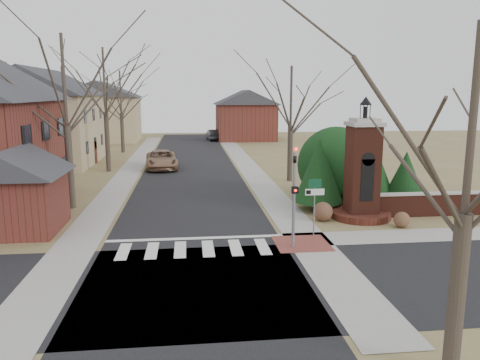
{
  "coord_description": "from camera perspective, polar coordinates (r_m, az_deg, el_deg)",
  "views": [
    {
      "loc": [
        -0.16,
        -18.59,
        6.68
      ],
      "look_at": [
        2.57,
        6.0,
        2.03
      ],
      "focal_mm": 35.0,
      "sensor_mm": 36.0,
      "label": 1
    }
  ],
  "objects": [
    {
      "name": "cross_street",
      "position": [
        16.96,
        -5.42,
        -12.57
      ],
      "size": [
        120.0,
        8.0,
        0.01
      ],
      "primitive_type": "cube",
      "color": "black",
      "rests_on": "ground"
    },
    {
      "name": "evergreen_mid",
      "position": [
        29.12,
        15.22,
        2.22
      ],
      "size": [
        3.4,
        3.4,
        4.7
      ],
      "color": "#473D33",
      "rests_on": "ground"
    },
    {
      "name": "stop_bar",
      "position": [
        21.93,
        -5.66,
        -7.11
      ],
      "size": [
        8.0,
        0.35,
        0.02
      ],
      "primitive_type": "cube",
      "color": "silver",
      "rests_on": "ground"
    },
    {
      "name": "curb_apron",
      "position": [
        21.28,
        7.54,
        -7.7
      ],
      "size": [
        2.4,
        2.4,
        0.02
      ],
      "primitive_type": "cube",
      "color": "brown",
      "rests_on": "ground"
    },
    {
      "name": "evergreen_far",
      "position": [
        29.12,
        19.53,
        0.58
      ],
      "size": [
        2.4,
        2.4,
        3.3
      ],
      "color": "#473D33",
      "rests_on": "ground"
    },
    {
      "name": "bare_tree_1",
      "position": [
        41.18,
        -16.26,
        12.12
      ],
      "size": [
        8.4,
        8.4,
        11.64
      ],
      "color": "#473D33",
      "rests_on": "ground"
    },
    {
      "name": "bare_tree_0",
      "position": [
        28.44,
        -20.72,
        12.03
      ],
      "size": [
        8.05,
        8.05,
        11.15
      ],
      "color": "#473D33",
      "rests_on": "ground"
    },
    {
      "name": "distant_car",
      "position": [
        66.53,
        -3.25,
        5.53
      ],
      "size": [
        2.04,
        4.72,
        1.51
      ],
      "primitive_type": "imported",
      "rotation": [
        0.0,
        0.0,
        3.24
      ],
      "color": "#2F3136",
      "rests_on": "ground"
    },
    {
      "name": "dry_shrub_left",
      "position": [
        24.98,
        10.07,
        -3.81
      ],
      "size": [
        1.02,
        1.02,
        1.02
      ],
      "primitive_type": "sphere",
      "color": "brown",
      "rests_on": "ground"
    },
    {
      "name": "sign_post",
      "position": [
        21.88,
        9.07,
        -1.97
      ],
      "size": [
        0.9,
        0.07,
        2.75
      ],
      "color": "slate",
      "rests_on": "ground"
    },
    {
      "name": "house_distant_right",
      "position": [
        67.15,
        0.66,
        8.06
      ],
      "size": [
        8.8,
        8.8,
        7.3
      ],
      "color": "maroon",
      "rests_on": "ground"
    },
    {
      "name": "crosswalk_zone",
      "position": [
        20.51,
        -5.61,
        -8.38
      ],
      "size": [
        8.0,
        2.2,
        0.02
      ],
      "primitive_type": "cube",
      "color": "silver",
      "rests_on": "ground"
    },
    {
      "name": "sidewalk_left",
      "position": [
        41.44,
        -13.23,
        1.11
      ],
      "size": [
        2.0,
        60.0,
        0.02
      ],
      "primitive_type": "cube",
      "color": "gray",
      "rests_on": "ground"
    },
    {
      "name": "brick_garden_wall",
      "position": [
        27.91,
        23.18,
        -2.67
      ],
      "size": [
        7.5,
        0.5,
        1.3
      ],
      "color": "#4F2217",
      "rests_on": "ground"
    },
    {
      "name": "sidewalk_right_main",
      "position": [
        41.48,
        1.18,
        1.4
      ],
      "size": [
        2.0,
        60.0,
        0.02
      ],
      "primitive_type": "cube",
      "color": "gray",
      "rests_on": "ground"
    },
    {
      "name": "house_distant_left",
      "position": [
        67.68,
        -16.58,
        8.16
      ],
      "size": [
        10.8,
        8.8,
        8.53
      ],
      "color": "tan",
      "rests_on": "ground"
    },
    {
      "name": "house_stucco_left",
      "position": [
        47.55,
        -22.82,
        7.32
      ],
      "size": [
        9.8,
        12.8,
        9.28
      ],
      "color": "tan",
      "rests_on": "ground"
    },
    {
      "name": "bare_tree_4",
      "position": [
        11.4,
        26.63,
        7.91
      ],
      "size": [
        6.65,
        6.65,
        9.21
      ],
      "color": "#473D33",
      "rests_on": "ground"
    },
    {
      "name": "dry_shrub_right",
      "position": [
        24.84,
        19.12,
        -4.6
      ],
      "size": [
        0.8,
        0.8,
        0.8
      ],
      "primitive_type": "sphere",
      "color": "brown",
      "rests_on": "ground"
    },
    {
      "name": "pickup_truck",
      "position": [
        42.01,
        -9.54,
        2.47
      ],
      "size": [
        3.12,
        5.99,
        1.61
      ],
      "primitive_type": "imported",
      "rotation": [
        0.0,
        0.0,
        0.08
      ],
      "color": "#977052",
      "rests_on": "ground"
    },
    {
      "name": "bare_tree_2",
      "position": [
        54.09,
        -14.38,
        10.69
      ],
      "size": [
        7.35,
        7.35,
        10.19
      ],
      "color": "#473D33",
      "rests_on": "ground"
    },
    {
      "name": "evergreen_mass",
      "position": [
        29.85,
        11.61,
        2.19
      ],
      "size": [
        4.8,
        4.8,
        4.8
      ],
      "primitive_type": "sphere",
      "color": "black",
      "rests_on": "ground"
    },
    {
      "name": "evergreen_near",
      "position": [
        26.98,
        9.58,
        1.16
      ],
      "size": [
        2.8,
        2.8,
        4.1
      ],
      "color": "#473D33",
      "rests_on": "ground"
    },
    {
      "name": "garage_left",
      "position": [
        24.94,
        -25.79,
        -0.68
      ],
      "size": [
        4.8,
        4.8,
        4.29
      ],
      "color": "maroon",
      "rests_on": "ground"
    },
    {
      "name": "main_street",
      "position": [
        41.13,
        -6.03,
        1.26
      ],
      "size": [
        8.0,
        70.0,
        0.01
      ],
      "primitive_type": "cube",
      "color": "black",
      "rests_on": "ground"
    },
    {
      "name": "bare_tree_3",
      "position": [
        35.43,
        6.26,
        10.61
      ],
      "size": [
        7.0,
        7.0,
        9.7
      ],
      "color": "#473D33",
      "rests_on": "ground"
    },
    {
      "name": "ground",
      "position": [
        19.75,
        -5.57,
        -9.16
      ],
      "size": [
        120.0,
        120.0,
        0.0
      ],
      "primitive_type": "plane",
      "color": "brown",
      "rests_on": "ground"
    },
    {
      "name": "traffic_signal_pole",
      "position": [
        20.09,
        6.62,
        -1.17
      ],
      "size": [
        0.28,
        0.41,
        4.5
      ],
      "color": "slate",
      "rests_on": "ground"
    },
    {
      "name": "brick_gate_monument",
      "position": [
        25.7,
        14.66,
        0.19
      ],
      "size": [
        3.2,
        3.2,
        6.47
      ],
      "color": "#4F2217",
      "rests_on": "ground"
    }
  ]
}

